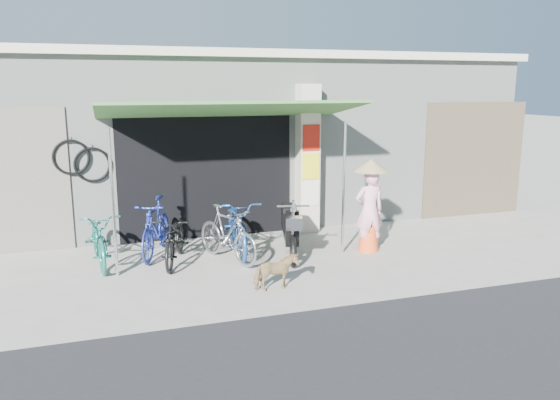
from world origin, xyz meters
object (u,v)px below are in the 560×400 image
object	(u,v)px
bike_blue	(156,227)
street_dog	(276,272)
bike_silver	(227,234)
bike_black	(175,239)
bike_teal	(99,238)
moped	(290,229)
bike_navy	(238,225)
nun	(370,206)

from	to	relation	value
bike_blue	street_dog	bearing A→B (deg)	-35.83
bike_blue	bike_silver	size ratio (longest dim) A/B	1.07
street_dog	bike_black	bearing A→B (deg)	29.37
bike_teal	bike_silver	distance (m)	2.14
bike_teal	bike_silver	bearing A→B (deg)	-18.16
bike_blue	bike_silver	xyz separation A→B (m)	(1.13, -0.67, -0.03)
bike_black	moped	distance (m)	2.01
moped	bike_teal	bearing A→B (deg)	-173.11
moped	bike_silver	bearing A→B (deg)	-165.22
bike_black	moped	bearing A→B (deg)	12.13
bike_teal	bike_navy	bearing A→B (deg)	-7.00
bike_blue	moped	world-z (taller)	moped
bike_blue	moped	size ratio (longest dim) A/B	0.94
street_dog	bike_teal	bearing A→B (deg)	44.03
street_dog	moped	bearing A→B (deg)	-32.07
bike_silver	nun	xyz separation A→B (m)	(2.58, -0.22, 0.36)
bike_navy	nun	bearing A→B (deg)	-10.29
bike_teal	bike_blue	world-z (taller)	bike_blue
bike_blue	street_dog	xyz separation A→B (m)	(1.51, -2.26, -0.24)
bike_blue	bike_teal	bearing A→B (deg)	-147.09
bike_teal	moped	size ratio (longest dim) A/B	0.97
street_dog	moped	size ratio (longest dim) A/B	0.35
moped	nun	distance (m)	1.50
bike_black	bike_silver	bearing A→B (deg)	7.05
bike_teal	nun	bearing A→B (deg)	-14.02
street_dog	moped	world-z (taller)	moped
bike_blue	street_dog	size ratio (longest dim) A/B	2.64
nun	bike_blue	bearing A→B (deg)	-10.65
bike_black	moped	size ratio (longest dim) A/B	0.87
street_dog	moped	xyz separation A→B (m)	(0.77, 1.58, 0.21)
bike_black	nun	size ratio (longest dim) A/B	0.95
bike_black	bike_navy	size ratio (longest dim) A/B	0.83
bike_silver	bike_navy	xyz separation A→B (m)	(0.28, 0.41, 0.03)
moped	bike_blue	bearing A→B (deg)	178.51
bike_teal	street_dog	bearing A→B (deg)	-45.47
bike_teal	moped	world-z (taller)	moped
bike_black	bike_blue	bearing A→B (deg)	133.41
bike_black	nun	world-z (taller)	nun
bike_black	bike_navy	distance (m)	1.18
bike_teal	street_dog	world-z (taller)	bike_teal
nun	moped	bearing A→B (deg)	-5.57
bike_black	nun	bearing A→B (deg)	10.37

